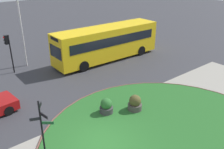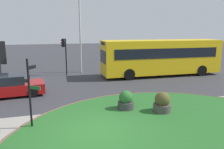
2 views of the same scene
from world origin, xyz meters
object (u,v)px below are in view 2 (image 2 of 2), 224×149
(car_far_lane, at_px, (11,86))
(planter_near_signpost, at_px, (126,101))
(traffic_light_near, at_px, (64,48))
(bus_yellow, at_px, (161,57))
(planter_kerbside, at_px, (162,104))
(lamppost_tall, at_px, (80,25))
(signpost_directional, at_px, (30,89))

(car_far_lane, xyz_separation_m, planter_near_signpost, (6.30, -4.62, -0.15))
(traffic_light_near, bearing_deg, bus_yellow, 164.61)
(planter_kerbside, bearing_deg, car_far_lane, 145.23)
(lamppost_tall, distance_m, planter_near_signpost, 12.24)
(car_far_lane, bearing_deg, planter_kerbside, -39.93)
(traffic_light_near, distance_m, lamppost_tall, 2.93)
(bus_yellow, bearing_deg, planter_near_signpost, 52.66)
(car_far_lane, bearing_deg, planter_near_signpost, -41.42)
(signpost_directional, height_order, bus_yellow, bus_yellow)
(bus_yellow, height_order, car_far_lane, bus_yellow)
(signpost_directional, distance_m, planter_kerbside, 6.52)
(bus_yellow, relative_size, planter_kerbside, 9.87)
(traffic_light_near, xyz_separation_m, lamppost_tall, (1.67, 0.92, 2.22))
(lamppost_tall, bearing_deg, signpost_directional, -107.95)
(signpost_directional, relative_size, planter_near_signpost, 2.84)
(traffic_light_near, xyz_separation_m, planter_kerbside, (4.05, -11.45, -2.02))
(traffic_light_near, bearing_deg, lamppost_tall, -149.79)
(signpost_directional, distance_m, lamppost_tall, 13.37)
(lamppost_tall, xyz_separation_m, planter_kerbside, (2.38, -12.36, -4.24))
(signpost_directional, bearing_deg, planter_near_signpost, 11.44)
(lamppost_tall, bearing_deg, bus_yellow, -26.86)
(bus_yellow, xyz_separation_m, car_far_lane, (-12.65, -3.26, -1.13))
(signpost_directional, relative_size, car_far_lane, 0.75)
(signpost_directional, height_order, planter_kerbside, signpost_directional)
(bus_yellow, xyz_separation_m, lamppost_tall, (-7.05, 3.57, 2.97))
(bus_yellow, distance_m, car_far_lane, 13.11)
(bus_yellow, bearing_deg, car_far_lane, 15.93)
(bus_yellow, distance_m, lamppost_tall, 8.44)
(car_far_lane, distance_m, planter_kerbside, 9.71)
(traffic_light_near, height_order, lamppost_tall, lamppost_tall)
(bus_yellow, xyz_separation_m, planter_kerbside, (-4.67, -8.80, -1.27))
(car_far_lane, xyz_separation_m, lamppost_tall, (5.60, 6.82, 4.11))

